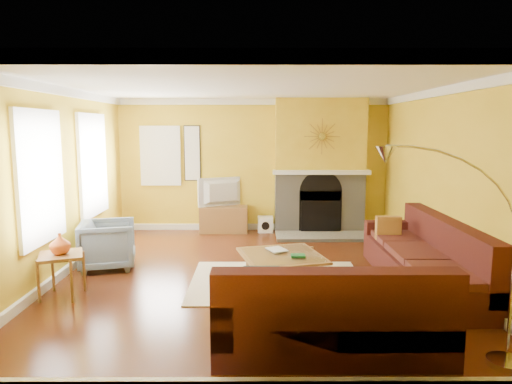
{
  "coord_description": "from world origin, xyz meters",
  "views": [
    {
      "loc": [
        0.03,
        -6.39,
        2.14
      ],
      "look_at": [
        0.05,
        0.4,
        1.16
      ],
      "focal_mm": 32.0,
      "sensor_mm": 36.0,
      "label": 1
    }
  ],
  "objects_px": {
    "armchair": "(108,245)",
    "media_console": "(224,219)",
    "coffee_table": "(281,269)",
    "arc_lamp": "(453,260)",
    "side_table": "(62,275)",
    "sectional_sofa": "(347,262)"
  },
  "relations": [
    {
      "from": "armchair",
      "to": "media_console",
      "type": "bearing_deg",
      "value": -47.07
    },
    {
      "from": "coffee_table",
      "to": "arc_lamp",
      "type": "relative_size",
      "value": 0.53
    },
    {
      "from": "coffee_table",
      "to": "armchair",
      "type": "bearing_deg",
      "value": 164.93
    },
    {
      "from": "side_table",
      "to": "arc_lamp",
      "type": "height_order",
      "value": "arc_lamp"
    },
    {
      "from": "sectional_sofa",
      "to": "coffee_table",
      "type": "bearing_deg",
      "value": 147.99
    },
    {
      "from": "side_table",
      "to": "sectional_sofa",
      "type": "bearing_deg",
      "value": -0.0
    },
    {
      "from": "side_table",
      "to": "arc_lamp",
      "type": "xyz_separation_m",
      "value": [
        4.17,
        -1.7,
        0.71
      ]
    },
    {
      "from": "media_console",
      "to": "side_table",
      "type": "bearing_deg",
      "value": -116.57
    },
    {
      "from": "sectional_sofa",
      "to": "coffee_table",
      "type": "distance_m",
      "value": 0.97
    },
    {
      "from": "sectional_sofa",
      "to": "arc_lamp",
      "type": "xyz_separation_m",
      "value": [
        0.57,
        -1.7,
        0.53
      ]
    },
    {
      "from": "armchair",
      "to": "arc_lamp",
      "type": "distance_m",
      "value": 4.95
    },
    {
      "from": "media_console",
      "to": "arc_lamp",
      "type": "height_order",
      "value": "arc_lamp"
    },
    {
      "from": "coffee_table",
      "to": "side_table",
      "type": "xyz_separation_m",
      "value": [
        -2.8,
        -0.5,
        0.07
      ]
    },
    {
      "from": "sectional_sofa",
      "to": "armchair",
      "type": "height_order",
      "value": "sectional_sofa"
    },
    {
      "from": "media_console",
      "to": "coffee_table",
      "type": "bearing_deg",
      "value": -72.12
    },
    {
      "from": "coffee_table",
      "to": "side_table",
      "type": "height_order",
      "value": "side_table"
    },
    {
      "from": "armchair",
      "to": "side_table",
      "type": "distance_m",
      "value": 1.22
    },
    {
      "from": "sectional_sofa",
      "to": "side_table",
      "type": "distance_m",
      "value": 3.6
    },
    {
      "from": "coffee_table",
      "to": "armchair",
      "type": "height_order",
      "value": "armchair"
    },
    {
      "from": "media_console",
      "to": "side_table",
      "type": "height_order",
      "value": "side_table"
    },
    {
      "from": "armchair",
      "to": "arc_lamp",
      "type": "xyz_separation_m",
      "value": [
        3.97,
        -2.9,
        0.62
      ]
    },
    {
      "from": "armchair",
      "to": "side_table",
      "type": "xyz_separation_m",
      "value": [
        -0.2,
        -1.2,
        -0.09
      ]
    }
  ]
}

